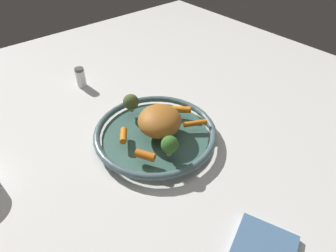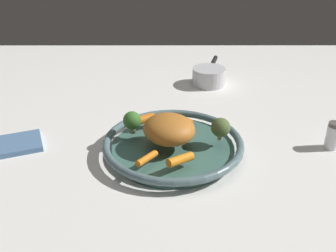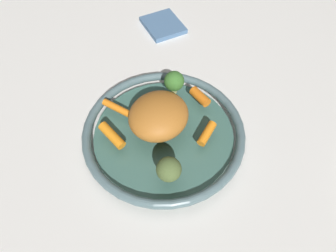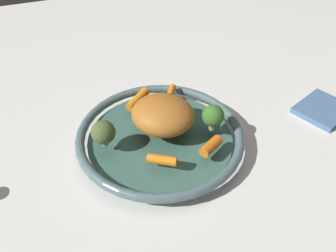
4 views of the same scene
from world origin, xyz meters
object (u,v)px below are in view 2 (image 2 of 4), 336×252
serving_bowl (173,146)px  broccoli_floret_large (132,121)px  roast_chicken_piece (169,129)px  baby_carrot_center (147,158)px  salt_shaker (333,136)px  baby_carrot_right (183,120)px  dish_towel (17,144)px  broccoli_floret_small (220,127)px  baby_carrot_back (180,160)px  baby_carrot_left (145,119)px  saucepan (209,76)px

serving_bowl → broccoli_floret_large: size_ratio=6.01×
roast_chicken_piece → baby_carrot_center: bearing=-29.2°
salt_shaker → baby_carrot_right: bearing=-99.7°
dish_towel → broccoli_floret_small: bearing=86.7°
baby_carrot_back → salt_shaker: size_ratio=0.91×
baby_carrot_center → salt_shaker: salt_shaker is taller
roast_chicken_piece → dish_towel: size_ratio=1.09×
baby_carrot_back → broccoli_floret_large: bearing=-140.2°
serving_bowl → dish_towel: 0.41m
baby_carrot_left → broccoli_floret_small: size_ratio=0.89×
broccoli_floret_small → saucepan: broccoli_floret_small is taller
baby_carrot_left → dish_towel: bearing=-80.3°
baby_carrot_right → salt_shaker: size_ratio=0.77×
serving_bowl → roast_chicken_piece: roast_chicken_piece is taller
saucepan → baby_carrot_right: bearing=-15.8°
baby_carrot_back → broccoli_floret_large: (-0.14, -0.12, 0.02)m
serving_bowl → roast_chicken_piece: (0.01, -0.01, 0.05)m
roast_chicken_piece → baby_carrot_center: roast_chicken_piece is taller
baby_carrot_right → baby_carrot_back: 0.20m
baby_carrot_left → saucepan: 0.43m
broccoli_floret_small → broccoli_floret_large: 0.22m
baby_carrot_back → saucepan: 0.58m
roast_chicken_piece → baby_carrot_left: (-0.10, -0.06, -0.02)m
serving_bowl → dish_towel: serving_bowl is taller
saucepan → dish_towel: 0.69m
salt_shaker → baby_carrot_back: bearing=-71.4°
serving_bowl → baby_carrot_left: baby_carrot_left is taller
salt_shaker → serving_bowl: bearing=-86.7°
broccoli_floret_small → baby_carrot_left: bearing=-114.7°
broccoli_floret_small → broccoli_floret_large: bearing=-98.0°
roast_chicken_piece → saucepan: (-0.47, 0.14, -0.04)m
broccoli_floret_small → saucepan: 0.46m
roast_chicken_piece → broccoli_floret_large: bearing=-114.5°
broccoli_floret_small → dish_towel: broccoli_floret_small is taller
baby_carrot_right → baby_carrot_center: size_ratio=0.83×
dish_towel → roast_chicken_piece: bearing=83.9°
baby_carrot_right → salt_shaker: bearing=80.3°
roast_chicken_piece → salt_shaker: bearing=94.5°
baby_carrot_left → broccoli_floret_small: bearing=65.3°
broccoli_floret_small → dish_towel: (-0.03, -0.52, -0.07)m
roast_chicken_piece → baby_carrot_right: bearing=158.9°
baby_carrot_left → broccoli_floret_large: size_ratio=0.87×
dish_towel → salt_shaker: bearing=89.4°
baby_carrot_right → baby_carrot_back: bearing=-3.7°
baby_carrot_left → broccoli_floret_small: 0.21m
saucepan → serving_bowl: bearing=-16.1°
baby_carrot_left → salt_shaker: 0.49m
roast_chicken_piece → broccoli_floret_small: bearing=95.3°
serving_bowl → roast_chicken_piece: 0.05m
baby_carrot_left → salt_shaker: size_ratio=0.70×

